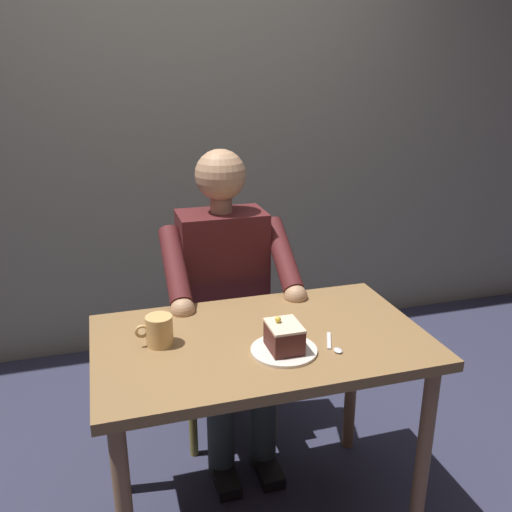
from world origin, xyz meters
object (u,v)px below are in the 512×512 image
at_px(dining_table, 261,363).
at_px(coffee_cup, 159,330).
at_px(chair, 219,319).
at_px(seated_person, 227,300).
at_px(dessert_spoon, 334,346).
at_px(cake_slice, 284,337).

bearing_deg(dining_table, coffee_cup, -7.16).
bearing_deg(coffee_cup, chair, -118.19).
bearing_deg(seated_person, dessert_spoon, 108.11).
height_order(dining_table, dessert_spoon, dessert_spoon).
relative_size(seated_person, dessert_spoon, 9.19).
distance_m(seated_person, dessert_spoon, 0.66).
bearing_deg(dessert_spoon, dining_table, -33.33).
height_order(cake_slice, coffee_cup, cake_slice).
bearing_deg(dessert_spoon, cake_slice, -5.97).
relative_size(chair, cake_slice, 7.35).
height_order(seated_person, cake_slice, seated_person).
xyz_separation_m(cake_slice, dessert_spoon, (-0.16, 0.02, -0.05)).
relative_size(seated_person, cake_slice, 10.42).
distance_m(cake_slice, coffee_cup, 0.40).
height_order(chair, coffee_cup, chair).
bearing_deg(seated_person, chair, -90.00).
xyz_separation_m(dining_table, coffee_cup, (0.33, -0.04, 0.15)).
bearing_deg(chair, cake_slice, 92.92).
xyz_separation_m(chair, cake_slice, (-0.04, 0.77, 0.30)).
distance_m(seated_person, coffee_cup, 0.57).
relative_size(cake_slice, coffee_cup, 1.02).
distance_m(dining_table, chair, 0.67).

